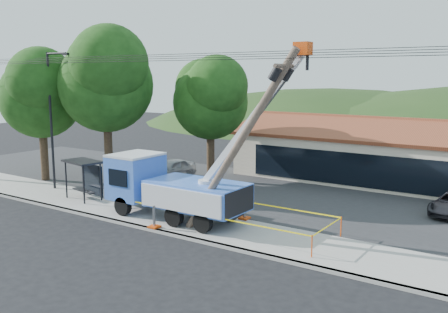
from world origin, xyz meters
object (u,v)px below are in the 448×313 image
Objects in this scene: leaning_pole at (243,137)px; car_silver at (171,181)px; bus_shelter at (85,171)px; car_white at (144,170)px; utility_truck at (172,186)px.

car_silver is (-11.31, 8.27, -4.86)m from leaning_pole.
bus_shelter is (-11.80, 0.97, -2.98)m from leaning_pole.
car_white is (-4.39, 1.95, 0.00)m from car_silver.
car_silver is 4.81m from car_white.
car_white is at bearing 157.17° from car_silver.
bus_shelter reaches higher than car_silver.
bus_shelter is (-6.96, 0.20, 0.03)m from utility_truck.
leaning_pole is 14.83m from car_silver.
car_silver is (0.50, 7.29, -1.88)m from bus_shelter.
utility_truck reaches higher than bus_shelter.
car_white is at bearing 146.96° from leaning_pole.
bus_shelter is at bearing -139.41° from car_white.
utility_truck is 4.28× the size of bus_shelter.
bus_shelter is at bearing 175.28° from leaning_pole.
utility_truck is at bearing -113.30° from car_white.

